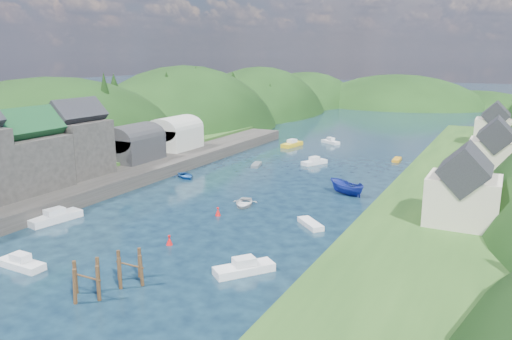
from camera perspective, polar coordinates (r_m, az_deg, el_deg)
The scene contains 14 objects.
ground at distance 89.30m, azimuth 6.45°, elevation 0.34°, with size 600.00×600.00×0.00m, color black.
hillside_left at distance 133.53m, azimuth -8.02°, elevation 1.03°, with size 44.00×245.56×52.00m.
far_hills at distance 209.90m, azimuth 18.85°, elevation 4.06°, with size 103.00×68.00×44.00m.
hill_trees at distance 101.01m, azimuth 9.92°, elevation 8.08°, with size 92.23×147.37×12.14m.
quay_left at distance 77.34m, azimuth -18.87°, elevation -1.52°, with size 12.00×110.00×2.00m, color #2D2B28.
terrace_left_grass at distance 82.37m, azimuth -22.29°, elevation -0.76°, with size 12.00×110.00×2.50m, color #234719.
boat_sheds at distance 91.57m, azimuth -11.44°, elevation 3.84°, with size 7.00×21.00×7.50m.
terrace_right at distance 74.13m, azimuth 21.98°, elevation -2.23°, with size 16.00×120.00×2.40m, color #234719.
right_bank_cottages at distance 81.15m, azimuth 24.94°, elevation 2.12°, with size 9.00×59.24×8.41m.
piling_cluster_near at distance 44.23m, azimuth -18.77°, elevation -12.16°, with size 3.05×2.86×3.58m.
piling_cluster_far at distance 45.82m, azimuth -14.20°, elevation -11.09°, with size 3.05×2.86×3.36m.
channel_buoy_near at distance 53.69m, azimuth -9.88°, elevation -7.94°, with size 0.70×0.70×1.10m.
channel_buoy_far at distance 62.30m, azimuth -4.37°, elevation -4.80°, with size 0.70×0.70×1.10m.
moored_boats at distance 69.39m, azimuth -0.92°, elevation -2.82°, with size 32.21×96.38×2.20m.
Camera 1 is at (30.54, -31.60, 19.56)m, focal length 35.00 mm.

